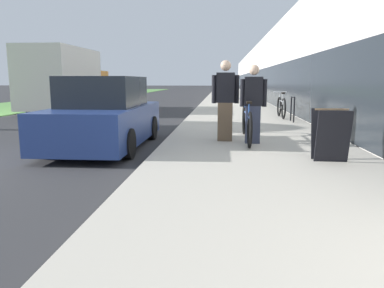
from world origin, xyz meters
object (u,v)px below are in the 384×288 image
Objects in this scene: tandem_bicycle at (247,123)px; person_rider at (253,104)px; moving_truck at (66,80)px; bike_rack_hoop at (293,106)px; sandwich_board_sign at (330,135)px; parked_sedan_curbside at (105,116)px; cruiser_bike_nearest at (281,107)px; person_bystander at (225,101)px.

tandem_bicycle is 0.59m from person_rider.
tandem_bicycle is at bearing -48.67° from moving_truck.
bike_rack_hoop is 0.94× the size of sandwich_board_sign.
parked_sedan_curbside reaches higher than bike_rack_hoop.
sandwich_board_sign is 14.88m from moving_truck.
bike_rack_hoop is at bearing -83.43° from cruiser_bike_nearest.
person_bystander is at bearing -110.81° from cruiser_bike_nearest.
person_bystander reaches higher than parked_sedan_curbside.
person_bystander reaches higher than person_rider.
moving_truck is at bearing 129.70° from sandwich_board_sign.
moving_truck is at bearing 152.71° from bike_rack_hoop.
sandwich_board_sign is at bearing -92.54° from cruiser_bike_nearest.
person_bystander reaches higher than sandwich_board_sign.
parked_sedan_curbside is 10.91m from moving_truck.
person_bystander is (-0.50, -0.06, 0.51)m from tandem_bicycle.
person_bystander is at bearing 131.17° from sandwich_board_sign.
tandem_bicycle is at bearing -106.40° from cruiser_bike_nearest.
moving_truck reaches higher than person_bystander.
tandem_bicycle is 3.29× the size of bike_rack_hoop.
person_bystander is 0.99× the size of cruiser_bike_nearest.
tandem_bicycle is 5.78m from cruiser_bike_nearest.
tandem_bicycle reaches higher than sandwich_board_sign.
bike_rack_hoop is 0.20× the size of parked_sedan_curbside.
cruiser_bike_nearest is (1.52, 5.90, -0.46)m from person_rider.
tandem_bicycle is at bearing 107.00° from person_rider.
cruiser_bike_nearest is at bearing 69.19° from person_bystander.
tandem_bicycle is 1.52× the size of cruiser_bike_nearest.
parked_sedan_curbside is (-3.32, -0.00, -0.28)m from person_rider.
cruiser_bike_nearest is 0.44× the size of parked_sedan_curbside.
cruiser_bike_nearest is 7.64m from parked_sedan_curbside.
person_rider is at bearing -104.48° from cruiser_bike_nearest.
person_rider is 0.68m from person_bystander.
cruiser_bike_nearest is (-0.16, 1.38, -0.11)m from bike_rack_hoop.
sandwich_board_sign reaches higher than bike_rack_hoop.
parked_sedan_curbside is at bearing 158.78° from sandwich_board_sign.
person_bystander reaches higher than cruiser_bike_nearest.
person_bystander is 0.44× the size of parked_sedan_curbside.
person_rider is at bearing 0.08° from parked_sedan_curbside.
cruiser_bike_nearest reaches higher than bike_rack_hoop.
moving_truck reaches higher than cruiser_bike_nearest.
person_bystander is 6.02m from cruiser_bike_nearest.
cruiser_bike_nearest is (1.63, 5.55, 0.00)m from tandem_bicycle.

